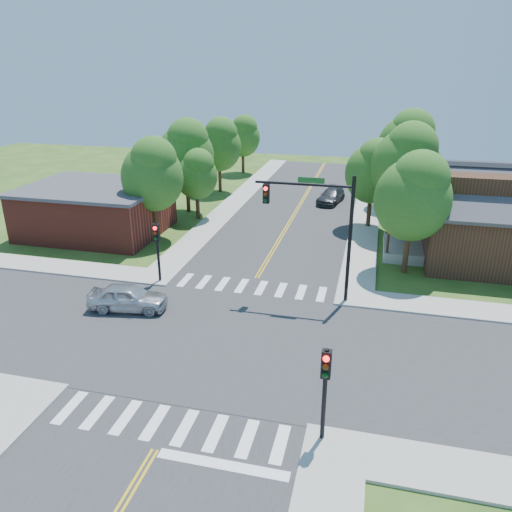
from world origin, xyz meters
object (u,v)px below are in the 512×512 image
(signal_mast_ne, at_px, (319,218))
(car_dgrey, at_px, (331,196))
(signal_pole_nw, at_px, (157,242))
(car_silver, at_px, (128,298))
(house_ne, at_px, (506,214))
(signal_pole_se, at_px, (325,378))

(signal_mast_ne, distance_m, car_dgrey, 20.88)
(signal_mast_ne, height_order, signal_pole_nw, signal_mast_ne)
(signal_pole_nw, distance_m, car_silver, 4.19)
(house_ne, distance_m, car_silver, 24.42)
(signal_pole_nw, distance_m, house_ne, 22.45)
(signal_pole_se, xyz_separation_m, car_silver, (-11.39, 7.49, -1.94))
(house_ne, bearing_deg, car_dgrey, 136.49)
(signal_mast_ne, xyz_separation_m, signal_pole_nw, (-9.51, -0.01, -2.19))
(signal_mast_ne, distance_m, signal_pole_se, 11.55)
(signal_pole_nw, height_order, car_silver, signal_pole_nw)
(car_silver, height_order, car_dgrey, car_silver)
(car_silver, distance_m, car_dgrey, 25.59)
(car_silver, bearing_deg, signal_mast_ne, -77.72)
(signal_pole_se, bearing_deg, house_ne, 64.42)
(signal_mast_ne, relative_size, house_ne, 0.55)
(signal_mast_ne, bearing_deg, signal_pole_nw, -179.93)
(house_ne, bearing_deg, signal_pole_se, -115.58)
(signal_pole_nw, distance_m, car_dgrey, 22.15)
(signal_pole_se, relative_size, house_ne, 0.29)
(signal_pole_se, bearing_deg, signal_pole_nw, 135.00)
(signal_pole_nw, bearing_deg, house_ne, 22.69)
(signal_pole_se, height_order, signal_pole_nw, same)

